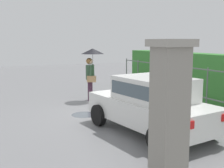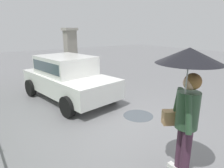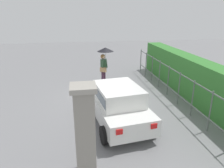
% 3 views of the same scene
% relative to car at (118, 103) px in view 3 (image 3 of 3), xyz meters
% --- Properties ---
extents(ground_plane, '(40.00, 40.00, 0.00)m').
position_rel_car_xyz_m(ground_plane, '(-2.34, -0.16, -0.80)').
color(ground_plane, slate).
extents(car, '(3.90, 2.25, 1.48)m').
position_rel_car_xyz_m(car, '(0.00, 0.00, 0.00)').
color(car, white).
rests_on(car, ground).
extents(pedestrian, '(0.92, 0.92, 2.10)m').
position_rel_car_xyz_m(pedestrian, '(-4.58, 0.14, 0.72)').
color(pedestrian, '#47283D').
rests_on(pedestrian, ground).
extents(gate_pillar, '(0.60, 0.60, 2.42)m').
position_rel_car_xyz_m(gate_pillar, '(2.48, -1.29, 0.44)').
color(gate_pillar, gray).
rests_on(gate_pillar, ground).
extents(fence_section, '(10.45, 0.05, 1.50)m').
position_rel_car_xyz_m(fence_section, '(-1.74, 3.01, 0.02)').
color(fence_section, '#59605B').
rests_on(fence_section, ground).
extents(hedge_row, '(11.40, 0.90, 1.90)m').
position_rel_car_xyz_m(hedge_row, '(-1.74, 4.07, 0.15)').
color(hedge_row, '#387F33').
rests_on(hedge_row, ground).
extents(puddle_near, '(0.84, 0.84, 0.00)m').
position_rel_car_xyz_m(puddle_near, '(-2.50, -0.96, -0.80)').
color(puddle_near, '#4C545B').
rests_on(puddle_near, ground).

